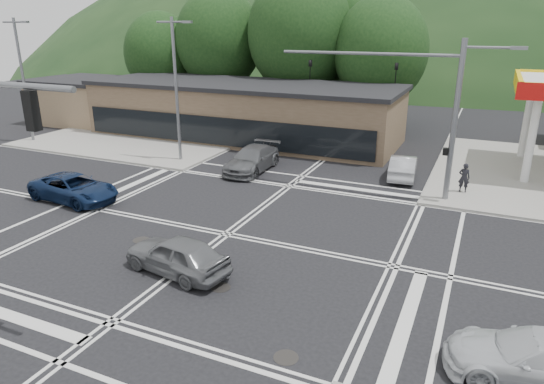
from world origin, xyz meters
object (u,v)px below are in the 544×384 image
at_px(car_queue_a, 403,167).
at_px(car_queue_b, 354,140).
at_px(car_blue_west, 74,188).
at_px(car_silver_east, 540,358).
at_px(car_grey_center, 177,255).
at_px(car_northbound, 252,159).
at_px(pedestrian, 464,178).

bearing_deg(car_queue_a, car_queue_b, -55.46).
bearing_deg(car_blue_west, car_queue_b, -28.20).
xyz_separation_m(car_blue_west, car_silver_east, (20.87, -5.19, -0.01)).
bearing_deg(car_grey_center, car_queue_a, 169.87).
xyz_separation_m(car_northbound, pedestrian, (12.16, 0.69, 0.20)).
bearing_deg(car_queue_b, car_silver_east, 114.17).
relative_size(car_blue_west, car_queue_b, 1.13).
bearing_deg(car_queue_b, pedestrian, 136.65).
distance_m(car_blue_west, car_northbound, 10.38).
bearing_deg(car_queue_b, car_northbound, 57.28).
bearing_deg(car_silver_east, car_blue_west, -111.77).
relative_size(car_blue_west, car_northbound, 0.96).
bearing_deg(car_blue_west, car_queue_a, -48.79).
height_order(car_queue_a, car_northbound, car_northbound).
relative_size(car_grey_center, car_queue_b, 0.96).
xyz_separation_m(car_silver_east, car_northbound, (-14.92, 13.69, 0.07)).
height_order(car_grey_center, car_northbound, car_northbound).
relative_size(car_silver_east, car_queue_a, 1.12).
distance_m(car_blue_west, car_queue_a, 18.26).
relative_size(car_northbound, pedestrian, 3.24).
bearing_deg(car_grey_center, pedestrian, 156.21).
relative_size(car_silver_east, car_queue_b, 1.07).
relative_size(car_blue_west, pedestrian, 3.12).
height_order(car_grey_center, car_queue_a, car_grey_center).
distance_m(car_silver_east, car_northbound, 20.25).
xyz_separation_m(car_grey_center, pedestrian, (8.90, 13.38, 0.22)).
distance_m(car_blue_west, car_grey_center, 10.13).
xyz_separation_m(car_silver_east, car_queue_a, (-6.18, 16.05, 0.01)).
bearing_deg(car_northbound, car_grey_center, -76.69).
relative_size(car_queue_a, car_queue_b, 0.95).
distance_m(car_silver_east, pedestrian, 14.64).
height_order(car_blue_west, car_queue_a, same).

